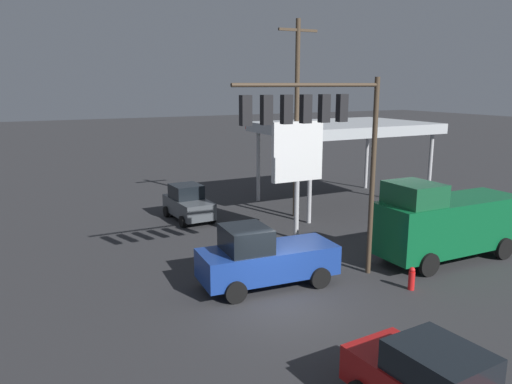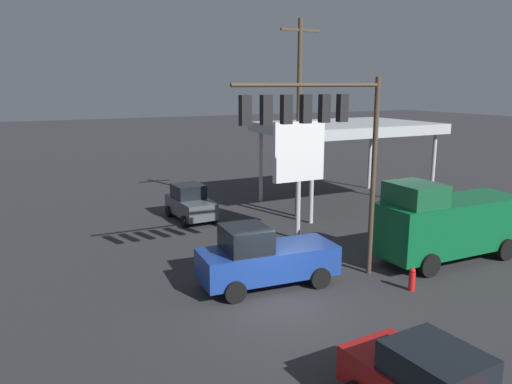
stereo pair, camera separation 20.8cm
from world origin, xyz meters
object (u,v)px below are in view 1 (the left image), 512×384
object	(u,v)px
price_sign	(297,156)
fire_hydrant	(412,278)
hatchback_crossing	(188,203)
traffic_signal_assembly	(318,126)
delivery_truck	(445,222)
utility_pole	(297,116)
pickup_parked	(264,258)

from	to	relation	value
price_sign	fire_hydrant	size ratio (longest dim) A/B	6.57
hatchback_crossing	traffic_signal_assembly	bearing A→B (deg)	3.07
price_sign	hatchback_crossing	distance (m)	7.55
delivery_truck	hatchback_crossing	distance (m)	13.69
price_sign	utility_pole	bearing A→B (deg)	-121.01
pickup_parked	hatchback_crossing	bearing A→B (deg)	-89.47
traffic_signal_assembly	fire_hydrant	xyz separation A→B (m)	(-2.90, 2.12, -5.59)
utility_pole	fire_hydrant	distance (m)	12.35
hatchback_crossing	pickup_parked	world-z (taller)	pickup_parked
traffic_signal_assembly	pickup_parked	xyz separation A→B (m)	(1.80, -0.72, -4.91)
traffic_signal_assembly	hatchback_crossing	distance (m)	12.20
fire_hydrant	delivery_truck	bearing A→B (deg)	-153.17
utility_pole	delivery_truck	distance (m)	10.22
utility_pole	pickup_parked	distance (m)	11.39
delivery_truck	pickup_parked	bearing A→B (deg)	-6.24
utility_pole	traffic_signal_assembly	bearing A→B (deg)	62.54
fire_hydrant	traffic_signal_assembly	bearing A→B (deg)	-36.15
traffic_signal_assembly	utility_pole	xyz separation A→B (m)	(-4.62, -8.89, -0.26)
utility_pole	pickup_parked	world-z (taller)	utility_pole
traffic_signal_assembly	hatchback_crossing	xyz separation A→B (m)	(1.12, -11.04, -5.08)
price_sign	fire_hydrant	distance (m)	8.18
hatchback_crossing	utility_pole	bearing A→B (deg)	66.78
price_sign	pickup_parked	distance (m)	6.80
utility_pole	delivery_truck	world-z (taller)	utility_pole
pickup_parked	delivery_truck	bearing A→B (deg)	177.38
hatchback_crossing	pickup_parked	size ratio (longest dim) A/B	0.73
hatchback_crossing	fire_hydrant	xyz separation A→B (m)	(-4.03, 13.16, -0.51)
traffic_signal_assembly	fire_hydrant	bearing A→B (deg)	143.85
traffic_signal_assembly	utility_pole	size ratio (longest dim) A/B	0.71
fire_hydrant	price_sign	bearing A→B (deg)	-85.85
pickup_parked	fire_hydrant	distance (m)	5.53
delivery_truck	hatchback_crossing	size ratio (longest dim) A/B	1.76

